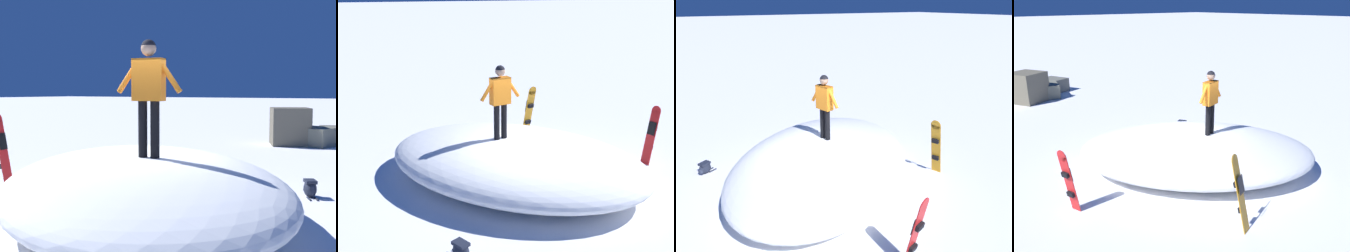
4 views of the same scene
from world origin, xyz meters
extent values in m
plane|color=white|center=(0.00, 0.00, 0.00)|extent=(240.00, 240.00, 0.00)
ellipsoid|color=white|center=(-0.38, -0.29, 0.51)|extent=(7.85, 7.72, 1.03)
cylinder|color=black|center=(-0.62, -0.68, 1.46)|extent=(0.14, 0.14, 0.86)
cylinder|color=black|center=(-0.66, -0.48, 1.46)|extent=(0.14, 0.14, 0.86)
cube|color=orange|center=(-0.64, -0.58, 2.21)|extent=(0.31, 0.51, 0.64)
sphere|color=tan|center=(-0.64, -0.58, 2.67)|extent=(0.23, 0.23, 0.23)
cylinder|color=orange|center=(-0.57, -0.90, 2.26)|extent=(0.17, 0.41, 0.53)
cylinder|color=orange|center=(-0.70, -0.26, 2.26)|extent=(0.17, 0.41, 0.53)
sphere|color=black|center=(-0.64, -0.58, 2.70)|extent=(0.22, 0.22, 0.22)
cube|color=orange|center=(-3.17, 1.17, 0.76)|extent=(0.43, 0.37, 1.53)
cylinder|color=orange|center=(-3.00, 1.22, 1.53)|extent=(0.15, 0.29, 0.27)
cube|color=black|center=(-3.16, 1.17, 1.04)|extent=(0.15, 0.25, 0.37)
cube|color=black|center=(-3.07, 1.20, 1.04)|extent=(0.14, 0.21, 0.12)
cube|color=black|center=(-3.19, 1.16, 0.49)|extent=(0.14, 0.21, 0.12)
cube|color=red|center=(-0.19, 3.45, 0.72)|extent=(0.33, 0.33, 1.44)
cylinder|color=red|center=(-0.22, 3.57, 1.44)|extent=(0.28, 0.13, 0.27)
cube|color=black|center=(-0.19, 3.46, 0.98)|extent=(0.24, 0.12, 0.35)
cube|color=black|center=(-0.21, 3.53, 0.98)|extent=(0.21, 0.13, 0.12)
cube|color=black|center=(-0.19, 3.45, 0.46)|extent=(0.21, 0.13, 0.12)
ellipsoid|color=#1E2333|center=(2.34, -2.28, 0.17)|extent=(0.41, 0.37, 0.34)
ellipsoid|color=#2B3144|center=(2.48, -2.21, 0.12)|extent=(0.17, 0.20, 0.16)
cube|color=#1E2333|center=(2.34, -2.28, 0.31)|extent=(0.35, 0.31, 0.06)
cylinder|color=#1E2333|center=(2.15, -2.32, 0.01)|extent=(0.23, 0.15, 0.04)
cylinder|color=#1E2333|center=(2.21, -2.43, 0.01)|extent=(0.23, 0.15, 0.04)
cube|color=#696A5A|center=(10.60, -0.37, 0.34)|extent=(1.86, 1.94, 0.69)
cube|color=#626257|center=(11.48, -1.22, 0.34)|extent=(1.71, 1.82, 0.69)
cube|color=#615B4A|center=(10.25, 0.41, 0.71)|extent=(1.86, 1.84, 1.41)
cube|color=#73614B|center=(11.82, -0.19, 0.29)|extent=(1.29, 1.24, 0.59)
camera|label=1|loc=(-6.05, -4.29, 2.03)|focal=46.30mm
camera|label=2|loc=(8.64, -3.61, 4.57)|focal=45.77mm
camera|label=3|loc=(3.27, 6.66, 4.56)|focal=34.33mm
camera|label=4|loc=(-7.20, 6.52, 4.54)|focal=39.06mm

